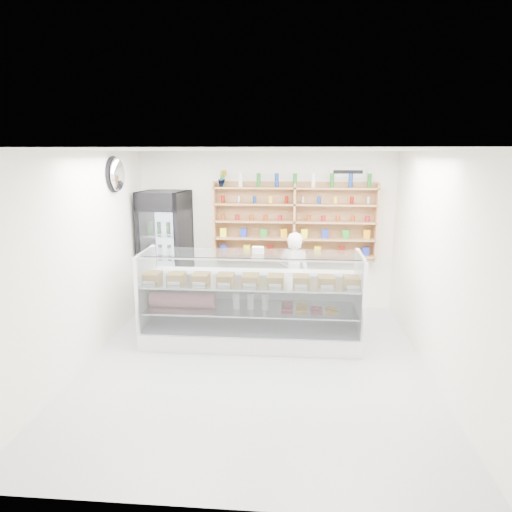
{
  "coord_description": "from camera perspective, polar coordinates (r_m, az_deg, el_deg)",
  "views": [
    {
      "loc": [
        0.47,
        -5.56,
        2.76
      ],
      "look_at": [
        -0.05,
        0.9,
        1.3
      ],
      "focal_mm": 32.0,
      "sensor_mm": 36.0,
      "label": 1
    }
  ],
  "objects": [
    {
      "name": "wall_shelving",
      "position": [
        7.98,
        4.81,
        4.27
      ],
      "size": [
        2.84,
        0.28,
        1.33
      ],
      "color": "#B17A53",
      "rests_on": "back_wall"
    },
    {
      "name": "security_mirror",
      "position": [
        7.26,
        -16.95,
        9.73
      ],
      "size": [
        0.15,
        0.5,
        0.5
      ],
      "primitive_type": "ellipsoid",
      "color": "silver",
      "rests_on": "left_wall"
    },
    {
      "name": "wall_sign",
      "position": [
        8.09,
        11.42,
        10.27
      ],
      "size": [
        0.62,
        0.03,
        0.2
      ],
      "primitive_type": "cube",
      "color": "white",
      "rests_on": "back_wall"
    },
    {
      "name": "room",
      "position": [
        5.74,
        -0.21,
        -0.99
      ],
      "size": [
        5.0,
        5.0,
        5.0
      ],
      "color": "#AAABAF",
      "rests_on": "ground"
    },
    {
      "name": "shop_worker",
      "position": [
        7.61,
        4.8,
        -2.6
      ],
      "size": [
        0.64,
        0.53,
        1.51
      ],
      "primitive_type": "imported",
      "rotation": [
        0.0,
        0.0,
        2.79
      ],
      "color": "white",
      "rests_on": "floor"
    },
    {
      "name": "potted_plant",
      "position": [
        8.0,
        -4.21,
        9.66
      ],
      "size": [
        0.16,
        0.13,
        0.29
      ],
      "primitive_type": "imported",
      "rotation": [
        0.0,
        0.0,
        -0.01
      ],
      "color": "#1E6626",
      "rests_on": "wall_shelving"
    },
    {
      "name": "display_counter",
      "position": [
        6.8,
        -0.61,
        -7.82
      ],
      "size": [
        3.17,
        0.95,
        1.38
      ],
      "color": "white",
      "rests_on": "floor"
    },
    {
      "name": "drinks_cooler",
      "position": [
        8.18,
        -11.17,
        0.54
      ],
      "size": [
        0.86,
        0.84,
        2.13
      ],
      "rotation": [
        0.0,
        0.0,
        -0.13
      ],
      "color": "black",
      "rests_on": "floor"
    }
  ]
}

